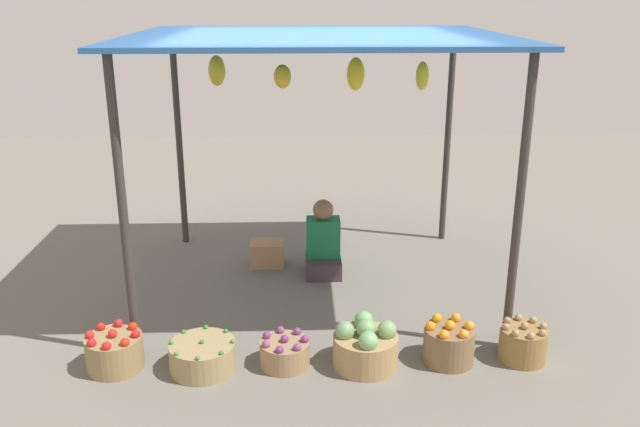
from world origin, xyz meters
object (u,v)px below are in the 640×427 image
basket_purple_onions (285,352)px  wooden_crate_near_vendor (267,253)px  basket_cabbages (366,346)px  vendor_person (323,245)px  basket_green_chilies (203,356)px  basket_potatoes (523,343)px  basket_red_tomatoes (115,351)px  basket_oranges (449,344)px

basket_purple_onions → wooden_crate_near_vendor: size_ratio=1.11×
basket_purple_onions → basket_cabbages: (0.62, -0.03, 0.06)m
vendor_person → basket_cabbages: size_ratio=1.55×
basket_green_chilies → basket_purple_onions: 0.63m
basket_potatoes → basket_red_tomatoes: bearing=-179.8°
basket_potatoes → wooden_crate_near_vendor: basket_potatoes is taller
basket_green_chilies → basket_cabbages: basket_cabbages is taller
vendor_person → wooden_crate_near_vendor: size_ratio=2.23×
basket_red_tomatoes → wooden_crate_near_vendor: basket_red_tomatoes is taller
vendor_person → basket_green_chilies: (-1.00, -1.80, -0.19)m
basket_green_chilies → wooden_crate_near_vendor: 2.06m
basket_green_chilies → basket_purple_onions: basket_purple_onions is taller
basket_oranges → wooden_crate_near_vendor: 2.48m
basket_green_chilies → basket_cabbages: bearing=0.3°
basket_green_chilies → basket_potatoes: bearing=1.2°
basket_cabbages → wooden_crate_near_vendor: 2.18m
basket_red_tomatoes → basket_potatoes: (3.18, 0.01, 0.00)m
basket_red_tomatoes → wooden_crate_near_vendor: bearing=61.1°
vendor_person → basket_oranges: vendor_person is taller
basket_green_chilies → basket_potatoes: size_ratio=1.39×
wooden_crate_near_vendor → basket_cabbages: bearing=-67.3°
basket_purple_onions → wooden_crate_near_vendor: 1.99m
vendor_person → basket_potatoes: bearing=-49.3°
basket_potatoes → wooden_crate_near_vendor: (-2.09, 1.96, -0.01)m
basket_purple_onions → basket_oranges: size_ratio=0.98×
vendor_person → basket_red_tomatoes: (-1.67, -1.76, -0.16)m
basket_potatoes → basket_purple_onions: bearing=-179.5°
vendor_person → basket_cabbages: bearing=-81.8°
basket_cabbages → basket_potatoes: size_ratio=1.37×
basket_purple_onions → basket_oranges: bearing=0.4°
basket_green_chilies → basket_purple_onions: bearing=3.2°
basket_purple_onions → basket_potatoes: bearing=0.5°
basket_potatoes → wooden_crate_near_vendor: bearing=136.7°
basket_green_chilies → wooden_crate_near_vendor: wooden_crate_near_vendor is taller
basket_oranges → basket_potatoes: 0.59m
basket_cabbages → basket_oranges: 0.66m
basket_oranges → wooden_crate_near_vendor: (-1.50, 1.97, -0.02)m
basket_green_chilies → basket_oranges: (1.91, 0.04, 0.04)m
vendor_person → basket_red_tomatoes: 2.43m
basket_red_tomatoes → basket_cabbages: 1.93m
vendor_person → basket_red_tomatoes: vendor_person is taller
basket_cabbages → basket_oranges: basket_cabbages is taller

